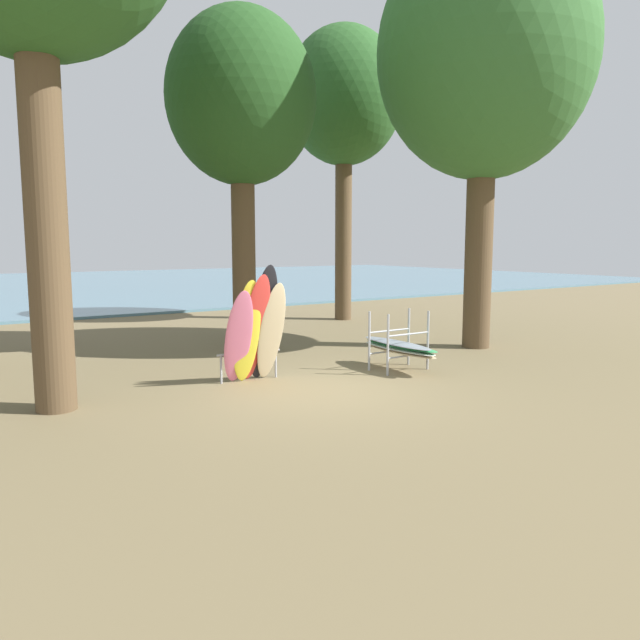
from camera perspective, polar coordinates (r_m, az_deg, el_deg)
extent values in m
plane|color=brown|center=(11.02, 0.39, -6.68)|extent=(80.00, 80.00, 0.00)
cube|color=slate|center=(40.65, -25.25, 2.87)|extent=(80.00, 36.00, 0.10)
cylinder|color=brown|center=(10.35, -24.55, 10.28)|extent=(0.63, 0.63, 6.63)
cylinder|color=brown|center=(15.86, 14.80, 7.51)|extent=(0.69, 0.69, 5.59)
ellipsoid|color=#33662D|center=(16.51, 15.35, 23.17)|extent=(5.27, 5.27, 6.06)
cylinder|color=brown|center=(21.13, 2.23, 8.62)|extent=(0.58, 0.58, 6.33)
ellipsoid|color=#285623|center=(21.70, 2.29, 20.40)|extent=(3.99, 3.99, 4.59)
cylinder|color=brown|center=(15.55, -7.23, 6.73)|extent=(0.60, 0.60, 5.06)
ellipsoid|color=#234C1E|center=(15.96, -7.45, 20.15)|extent=(3.72, 3.72, 4.28)
ellipsoid|color=pink|center=(11.33, -7.71, -1.65)|extent=(0.61, 0.85, 1.83)
ellipsoid|color=yellow|center=(11.39, -6.93, -1.14)|extent=(0.58, 0.71, 2.00)
ellipsoid|color=red|center=(11.47, -6.15, -0.81)|extent=(0.54, 0.85, 2.11)
ellipsoid|color=black|center=(11.54, -5.39, -0.32)|extent=(0.60, 0.86, 2.28)
ellipsoid|color=#C6B289|center=(11.65, -4.62, -1.09)|extent=(0.53, 0.71, 1.93)
cylinder|color=#9EA0A5|center=(11.64, -9.33, -4.64)|extent=(0.04, 0.04, 0.55)
cylinder|color=#9EA0A5|center=(12.07, -4.21, -4.14)|extent=(0.04, 0.04, 0.55)
cylinder|color=#9EA0A5|center=(11.79, -6.74, -3.08)|extent=(1.30, 0.15, 0.04)
cylinder|color=#9EA0A5|center=(12.21, 6.43, -2.37)|extent=(0.05, 0.05, 1.25)
cylinder|color=#9EA0A5|center=(12.94, 10.16, -1.89)|extent=(0.05, 0.05, 1.25)
cylinder|color=#9EA0A5|center=(12.66, 4.68, -2.00)|extent=(0.05, 0.05, 1.25)
cylinder|color=#9EA0A5|center=(13.37, 8.38, -1.56)|extent=(0.05, 0.05, 1.25)
cylinder|color=#9EA0A5|center=(12.61, 8.33, -3.36)|extent=(1.10, 0.04, 0.04)
cylinder|color=#9EA0A5|center=(12.54, 8.36, -1.33)|extent=(1.10, 0.04, 0.04)
cylinder|color=#9EA0A5|center=(13.06, 6.56, -2.97)|extent=(1.10, 0.04, 0.04)
cylinder|color=#9EA0A5|center=(12.98, 6.59, -1.01)|extent=(1.10, 0.04, 0.04)
ellipsoid|color=#C6B289|center=(12.86, 7.61, -2.92)|extent=(0.53, 2.11, 0.06)
ellipsoid|color=white|center=(12.82, 7.48, -2.68)|extent=(0.52, 2.10, 0.06)
ellipsoid|color=#339E56|center=(12.84, 7.61, -2.40)|extent=(0.55, 2.11, 0.06)
ellipsoid|color=gray|center=(12.76, 7.25, -2.18)|extent=(0.58, 2.12, 0.06)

